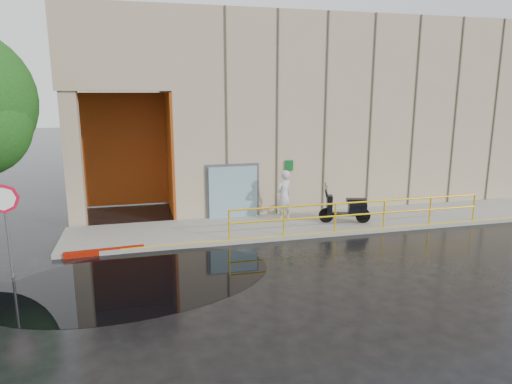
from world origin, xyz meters
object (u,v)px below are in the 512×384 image
stop_sign (5,211)px  person (284,195)px  scooter (346,200)px  red_curb (105,252)px

stop_sign → person: bearing=25.9°
person → scooter: size_ratio=0.98×
person → red_curb: size_ratio=0.81×
scooter → red_curb: size_ratio=0.82×
scooter → red_curb: scooter is taller
stop_sign → scooter: bearing=17.6°
red_curb → scooter: bearing=6.4°
person → scooter: bearing=130.0°
scooter → stop_sign: 11.16m
scooter → person: bearing=172.8°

